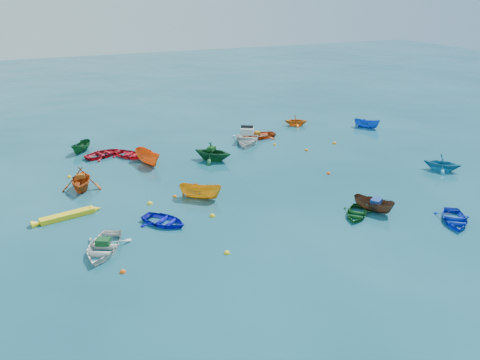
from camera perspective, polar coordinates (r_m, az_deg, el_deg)
name	(u,v)px	position (r m, az deg, el deg)	size (l,w,h in m)	color
ground	(271,213)	(30.09, 3.75, -4.08)	(160.00, 160.00, 0.00)	#0A404D
dinghy_blue_sw	(164,224)	(29.14, -9.23, -5.29)	(2.13, 2.97, 0.62)	#0E10B8
dinghy_white_near	(104,251)	(27.04, -16.29, -8.33)	(2.54, 3.56, 0.74)	silver
sampan_brown_mid	(373,211)	(31.55, 15.88, -3.63)	(1.02, 2.71, 1.05)	#53301E
dinghy_blue_se	(454,222)	(31.83, 24.63, -4.69)	(2.15, 3.01, 0.62)	#0F2CBF
dinghy_orange_w	(82,189)	(35.42, -18.66, -1.03)	(2.78, 3.23, 1.70)	#BC4711
sampan_yellow_mid	(201,198)	(32.22, -4.83, -2.22)	(1.14, 3.01, 1.17)	orange
dinghy_green_e	(356,216)	(30.62, 13.96, -4.25)	(1.88, 2.63, 0.55)	#124F1B
dinghy_cyan_se	(441,170)	(40.23, 23.32, 1.10)	(2.35, 2.73, 1.43)	teal
dinghy_red_nw	(103,156)	(41.71, -16.33, 2.81)	(2.25, 3.14, 0.65)	red
sampan_orange_n	(149,164)	(39.01, -11.08, 1.95)	(1.25, 3.33, 1.29)	orange
dinghy_green_n	(213,160)	(39.16, -3.34, 2.43)	(2.76, 3.20, 1.68)	#124E27
dinghy_red_ne	(258,138)	(45.06, 2.25, 5.18)	(2.39, 3.35, 0.69)	#C93F10
sampan_blue_far	(366,128)	(50.03, 15.15, 6.19)	(0.98, 2.61, 1.01)	blue
dinghy_red_far	(129,157)	(41.03, -13.35, 2.79)	(2.09, 2.92, 0.61)	red
dinghy_orange_far	(296,125)	(49.44, 6.81, 6.63)	(2.03, 2.36, 1.24)	orange
sampan_green_far	(82,152)	(43.38, -18.72, 3.27)	(0.98, 2.60, 1.00)	#11491E
kayak_yellow	(68,218)	(31.42, -20.26, -4.33)	(0.60, 4.02, 0.41)	yellow
motorboat_white	(247,142)	(43.74, 0.87, 4.65)	(3.16, 4.42, 1.52)	silver
tarp_green_a	(103,242)	(26.85, -16.35, -7.23)	(0.72, 0.55, 0.35)	#124920
tarp_blue_a	(376,202)	(31.22, 16.27, -2.54)	(0.74, 0.56, 0.36)	navy
tarp_orange_a	(81,176)	(35.10, -18.86, 0.49)	(0.58, 0.44, 0.28)	#AF4E11
tarp_green_b	(211,149)	(38.86, -3.50, 3.83)	(0.66, 0.50, 0.32)	#124A16
tarp_orange_b	(257,133)	(44.88, 2.14, 5.76)	(0.57, 0.43, 0.27)	orange
buoy_or_a	(123,272)	(24.98, -14.09, -10.86)	(0.33, 0.33, 0.33)	#F5510D
buoy_ye_a	(227,253)	(25.79, -1.61, -8.94)	(0.34, 0.34, 0.34)	yellow
buoy_or_b	(329,174)	(36.85, 10.75, 0.73)	(0.33, 0.33, 0.33)	#E24C0C
buoy_ye_b	(150,204)	(31.85, -10.94, -2.89)	(0.39, 0.39, 0.39)	yellow
buoy_or_c	(175,197)	(32.61, -7.96, -2.06)	(0.30, 0.30, 0.30)	#CF690B
buoy_ye_c	(212,216)	(29.69, -3.40, -4.46)	(0.37, 0.37, 0.37)	yellow
buoy_or_d	(334,144)	(44.13, 11.44, 4.36)	(0.37, 0.37, 0.37)	orange
buoy_ye_d	(69,177)	(37.86, -20.08, 0.30)	(0.34, 0.34, 0.34)	yellow
buoy_or_e	(306,151)	(41.81, 8.11, 3.57)	(0.33, 0.33, 0.33)	orange
buoy_ye_e	(275,145)	(43.05, 4.25, 4.29)	(0.31, 0.31, 0.31)	gold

